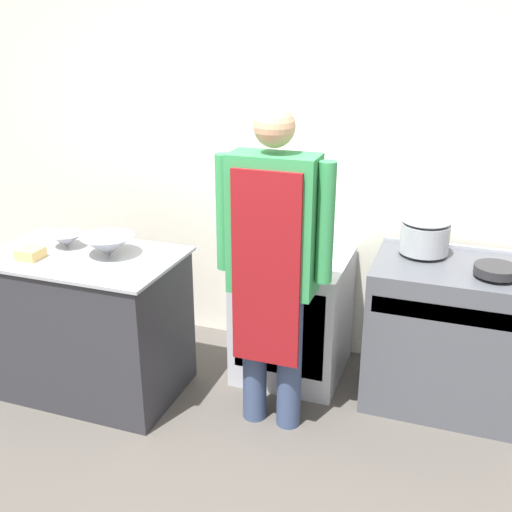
% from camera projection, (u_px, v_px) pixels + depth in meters
% --- Properties ---
extents(wall_back, '(8.00, 0.05, 2.70)m').
position_uv_depth(wall_back, '(295.00, 161.00, 3.99)').
color(wall_back, silver).
rests_on(wall_back, ground_plane).
extents(prep_counter, '(1.15, 0.72, 0.91)m').
position_uv_depth(prep_counter, '(90.00, 323.00, 3.73)').
color(prep_counter, '#2D2D33').
rests_on(prep_counter, ground_plane).
extents(stove, '(0.96, 0.65, 0.92)m').
position_uv_depth(stove, '(450.00, 335.00, 3.61)').
color(stove, '#4C4F56').
rests_on(stove, ground_plane).
extents(fridge_unit, '(0.68, 0.67, 0.82)m').
position_uv_depth(fridge_unit, '(293.00, 315.00, 3.94)').
color(fridge_unit, silver).
rests_on(fridge_unit, ground_plane).
extents(person_cook, '(0.64, 0.24, 1.83)m').
position_uv_depth(person_cook, '(273.00, 255.00, 3.19)').
color(person_cook, '#38476B').
rests_on(person_cook, ground_plane).
extents(mixing_bowl, '(0.32, 0.32, 0.12)m').
position_uv_depth(mixing_bowl, '(108.00, 246.00, 3.55)').
color(mixing_bowl, '#9EA0A8').
rests_on(mixing_bowl, prep_counter).
extents(small_bowl, '(0.21, 0.21, 0.09)m').
position_uv_depth(small_bowl, '(67.00, 240.00, 3.69)').
color(small_bowl, '#9EA0A8').
rests_on(small_bowl, prep_counter).
extents(plastic_tub, '(0.13, 0.13, 0.06)m').
position_uv_depth(plastic_tub, '(31.00, 254.00, 3.51)').
color(plastic_tub, '#D8B266').
rests_on(plastic_tub, prep_counter).
extents(stock_pot, '(0.29, 0.29, 0.22)m').
position_uv_depth(stock_pot, '(425.00, 234.00, 3.57)').
color(stock_pot, '#9EA0A8').
rests_on(stock_pot, stove).
extents(saute_pan, '(0.24, 0.24, 0.05)m').
position_uv_depth(saute_pan, '(496.00, 270.00, 3.27)').
color(saute_pan, '#262628').
rests_on(saute_pan, stove).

